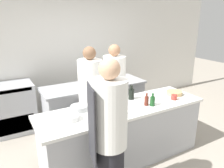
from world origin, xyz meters
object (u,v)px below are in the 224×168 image
Objects in this scene: bottle_vinegar at (152,101)px; stockpot at (115,78)px; chef_at_prep_near at (109,140)px; bowl_ceramic_blue at (79,108)px; oven_range at (13,108)px; bottle_cooking_oil at (106,98)px; bowl_prep_small at (174,93)px; bottle_olive_oil at (146,101)px; cup at (174,97)px; chef_at_pass_far at (114,93)px; chef_at_stove at (91,98)px; bowl_mixing_large at (71,117)px; bottle_wine at (131,94)px.

bottle_vinegar reaches higher than stockpot.
chef_at_prep_near is 7.48× the size of bowl_ceramic_blue.
stockpot is at bearing -20.71° from oven_range.
bottle_cooking_oil is 1.23m from bowl_prep_small.
bowl_ceramic_blue is (-0.94, 0.32, -0.04)m from bottle_olive_oil.
stockpot is at bearing 106.20° from cup.
chef_at_pass_far is at bearing -18.50° from chef_at_prep_near.
bowl_ceramic_blue is 1.41m from stockpot.
bottle_vinegar is (0.17, -0.83, 0.11)m from chef_at_pass_far.
chef_at_prep_near is 6.21× the size of bottle_cooking_oil.
chef_at_pass_far reaches higher than chef_at_stove.
stockpot is at bearing 52.59° from bottle_cooking_oil.
bowl_prep_small is 1.10× the size of bowl_ceramic_blue.
bowl_ceramic_blue is at bearing -141.38° from stockpot.
cup is (0.63, -0.81, 0.07)m from chef_at_pass_far.
bowl_ceramic_blue is (-0.42, 0.01, -0.08)m from bottle_cooking_oil.
chef_at_pass_far is at bearing 141.04° from bowl_prep_small.
oven_range is 0.53× the size of chef_at_prep_near.
bowl_prep_small is at bearing -6.87° from bowl_ceramic_blue.
chef_at_prep_near is at bearing -160.44° from cup.
oven_range is at bearing 131.73° from bottle_vinegar.
chef_at_pass_far is 0.64m from bottle_cooking_oil.
chef_at_stove reaches higher than bowl_prep_small.
bottle_olive_oil is at bearing -30.79° from bottle_cooking_oil.
bottle_cooking_oil is at bearing 149.21° from bottle_olive_oil.
bowl_mixing_large is 0.29m from bowl_ceramic_blue.
oven_range is 2.02m from stockpot.
chef_at_prep_near is 0.69m from bowl_mixing_large.
bottle_cooking_oil is at bearing -53.91° from oven_range.
stockpot reaches higher than cup.
chef_at_pass_far reaches higher than bowl_mixing_large.
bowl_prep_small is at bearing 43.61° from cup.
oven_range is 4.07× the size of bottle_wine.
bottle_olive_oil is at bearing -45.68° from chef_at_prep_near.
bowl_ceramic_blue is (0.74, -1.57, 0.45)m from oven_range.
bottle_cooking_oil is 1.10× the size of bowl_prep_small.
chef_at_stove is at bearing -45.55° from oven_range.
chef_at_prep_near reaches higher than bottle_cooking_oil.
bottle_wine is 0.47m from bottle_cooking_oil.
bowl_prep_small is (1.63, 0.68, 0.02)m from chef_at_prep_near.
chef_at_pass_far is 0.95m from bowl_ceramic_blue.
chef_at_pass_far is at bearing 32.78° from bowl_mixing_large.
stockpot is at bearing 116.27° from bowl_prep_small.
chef_at_pass_far is 1.23m from bowl_mixing_large.
chef_at_pass_far is at bearing 96.50° from bottle_wine.
stockpot is (0.21, 0.88, -0.00)m from bottle_wine.
bottle_cooking_oil reaches higher than bottle_vinegar.
bowl_prep_small is at bearing 16.23° from bottle_vinegar.
oven_range is 2.03m from bottle_cooking_oil.
bottle_olive_oil is 0.98× the size of bottle_vinegar.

